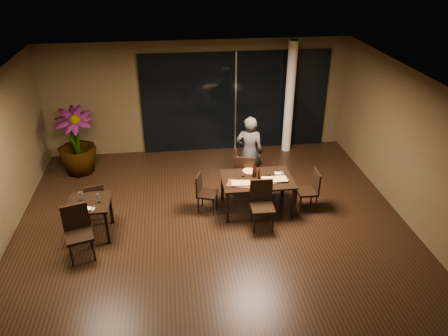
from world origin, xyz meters
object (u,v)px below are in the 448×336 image
(chair_main_far, at_px, (244,173))
(potted_plant, at_px, (76,142))
(main_table, at_px, (257,182))
(bottle_b, at_px, (259,173))
(chair_main_right, at_px, (311,188))
(diner, at_px, (249,152))
(bottle_c, at_px, (255,171))
(side_table, at_px, (90,208))
(chair_side_far, at_px, (95,200))
(chair_main_left, at_px, (204,191))
(bottle_a, at_px, (254,171))
(chair_main_near, at_px, (262,202))
(chair_side_near, at_px, (78,229))

(chair_main_far, bearing_deg, potted_plant, -7.44)
(main_table, xyz_separation_m, bottle_b, (0.03, 0.00, 0.20))
(chair_main_right, distance_m, diner, 1.69)
(bottle_b, height_order, bottle_c, bottle_c)
(side_table, height_order, diner, diner)
(potted_plant, bearing_deg, side_table, -75.91)
(main_table, relative_size, bottle_c, 5.23)
(main_table, bearing_deg, chair_side_far, 179.50)
(chair_main_left, xyz_separation_m, diner, (1.15, 0.97, 0.38))
(main_table, bearing_deg, side_table, -171.63)
(diner, height_order, bottle_a, diner)
(chair_main_far, height_order, chair_main_near, chair_main_far)
(bottle_b, distance_m, bottle_c, 0.10)
(chair_main_far, height_order, bottle_c, bottle_c)
(chair_side_near, bearing_deg, chair_main_far, 11.01)
(chair_main_left, bearing_deg, chair_side_far, 110.86)
(chair_main_left, distance_m, chair_side_near, 2.69)
(diner, bearing_deg, potted_plant, -1.94)
(chair_main_left, bearing_deg, chair_main_right, -76.41)
(diner, bearing_deg, chair_main_right, 147.18)
(chair_side_near, distance_m, potted_plant, 3.40)
(chair_main_left, relative_size, chair_side_near, 0.85)
(bottle_a, bearing_deg, main_table, -55.34)
(chair_side_far, height_order, diner, diner)
(side_table, height_order, chair_main_right, chair_main_right)
(side_table, height_order, chair_main_far, chair_main_far)
(chair_main_far, relative_size, potted_plant, 0.60)
(potted_plant, bearing_deg, diner, -15.68)
(chair_main_near, distance_m, bottle_a, 0.77)
(chair_main_right, relative_size, bottle_a, 3.05)
(chair_main_right, distance_m, bottle_b, 1.19)
(chair_main_far, xyz_separation_m, chair_main_near, (0.14, -1.23, -0.01))
(main_table, relative_size, chair_main_right, 1.67)
(chair_main_far, height_order, potted_plant, potted_plant)
(main_table, xyz_separation_m, chair_main_far, (-0.16, 0.63, -0.11))
(chair_main_near, height_order, bottle_a, bottle_a)
(diner, bearing_deg, main_table, 102.89)
(chair_main_far, xyz_separation_m, bottle_c, (0.13, -0.55, 0.33))
(chair_main_left, xyz_separation_m, chair_side_near, (-2.40, -1.21, 0.09))
(bottle_b, bearing_deg, chair_main_far, 107.46)
(diner, relative_size, bottle_c, 6.03)
(side_table, bearing_deg, potted_plant, 104.09)
(potted_plant, xyz_separation_m, bottle_b, (4.12, -2.22, 0.04))
(chair_main_left, relative_size, potted_plant, 0.52)
(chair_main_left, relative_size, chair_main_right, 0.96)
(chair_main_left, xyz_separation_m, bottle_b, (1.16, -0.09, 0.39))
(chair_main_right, bearing_deg, bottle_b, -95.93)
(chair_main_far, bearing_deg, chair_side_far, 25.17)
(chair_side_near, distance_m, bottle_c, 3.71)
(chair_main_near, height_order, chair_side_far, chair_main_near)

